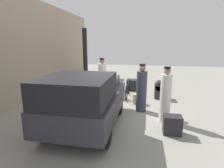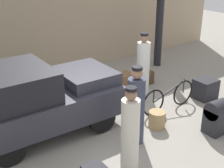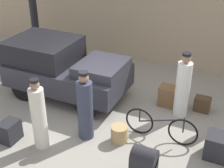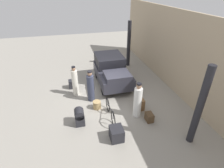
# 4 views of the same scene
# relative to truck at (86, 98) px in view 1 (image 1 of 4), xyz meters

# --- Properties ---
(ground_plane) EXTENTS (30.00, 30.00, 0.00)m
(ground_plane) POSITION_rel_truck_xyz_m (1.60, -0.63, -0.91)
(ground_plane) COLOR gray
(station_building_facade) EXTENTS (16.00, 0.15, 4.50)m
(station_building_facade) POSITION_rel_truck_xyz_m (1.60, 3.44, 1.34)
(station_building_facade) COLOR tan
(station_building_facade) RESTS_ON ground
(canopy_pillar_right) EXTENTS (0.27, 0.27, 3.39)m
(canopy_pillar_right) POSITION_rel_truck_xyz_m (5.51, 1.94, 0.79)
(canopy_pillar_right) COLOR black
(canopy_pillar_right) RESTS_ON ground
(truck) EXTENTS (3.50, 1.84, 1.67)m
(truck) POSITION_rel_truck_xyz_m (0.00, 0.00, 0.00)
(truck) COLOR black
(truck) RESTS_ON ground
(bicycle) EXTENTS (1.80, 0.04, 0.76)m
(bicycle) POSITION_rel_truck_xyz_m (3.31, -0.90, -0.54)
(bicycle) COLOR black
(bicycle) RESTS_ON ground
(wicker_basket) EXTENTS (0.41, 0.41, 0.41)m
(wicker_basket) POSITION_rel_truck_xyz_m (2.44, -1.40, -0.70)
(wicker_basket) COLOR tan
(wicker_basket) RESTS_ON ground
(porter_with_bicycle) EXTENTS (0.38, 0.38, 1.81)m
(porter_with_bicycle) POSITION_rel_truck_xyz_m (3.48, 0.38, -0.07)
(porter_with_bicycle) COLOR white
(porter_with_bicycle) RESTS_ON ground
(porter_standing_middle) EXTENTS (0.38, 0.38, 1.77)m
(porter_standing_middle) POSITION_rel_truck_xyz_m (1.63, -1.57, -0.09)
(porter_standing_middle) COLOR #33384C
(porter_standing_middle) RESTS_ON ground
(porter_lifting_near_truck) EXTENTS (0.34, 0.34, 1.78)m
(porter_lifting_near_truck) POSITION_rel_truck_xyz_m (0.87, -2.34, -0.08)
(porter_lifting_near_truck) COLOR silver
(porter_lifting_near_truck) RESTS_ON ground
(trunk_wicker_pale) EXTENTS (0.37, 0.49, 0.53)m
(trunk_wicker_pale) POSITION_rel_truck_xyz_m (0.05, -2.48, -0.64)
(trunk_wicker_pale) COLOR #232328
(trunk_wicker_pale) RESTS_ON ground
(suitcase_small_leather) EXTENTS (0.48, 0.42, 0.59)m
(suitcase_small_leather) POSITION_rel_truck_xyz_m (3.03, 0.70, -0.61)
(suitcase_small_leather) COLOR brown
(suitcase_small_leather) RESTS_ON ground
(suitcase_black_upright) EXTENTS (0.43, 0.31, 0.41)m
(suitcase_black_upright) POSITION_rel_truck_xyz_m (3.99, 0.82, -0.70)
(suitcase_black_upright) COLOR #4C3823
(suitcase_black_upright) RESTS_ON ground
(trunk_umber_medium) EXTENTS (0.60, 0.53, 0.57)m
(trunk_umber_medium) POSITION_rel_truck_xyz_m (4.69, -0.97, -0.62)
(trunk_umber_medium) COLOR #232328
(trunk_umber_medium) RESTS_ON ground
(trunk_barrel_dark) EXTENTS (0.49, 0.43, 0.82)m
(trunk_barrel_dark) POSITION_rel_truck_xyz_m (3.40, -2.35, -0.48)
(trunk_barrel_dark) COLOR #232328
(trunk_barrel_dark) RESTS_ON ground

